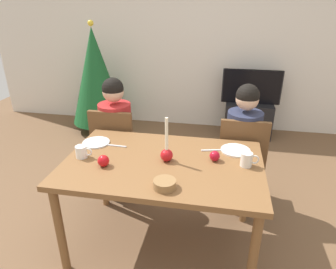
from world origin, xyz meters
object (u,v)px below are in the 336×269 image
at_px(mug_right, 247,160).
at_px(apple_near_candle, 103,161).
at_px(chair_right, 241,158).
at_px(tv, 252,87).
at_px(plate_right, 235,150).
at_px(apple_by_left_plate, 215,156).
at_px(candle_centerpiece, 167,152).
at_px(mug_left, 82,152).
at_px(plate_left, 96,142).
at_px(bowl_walnuts, 165,184).
at_px(chair_left, 116,147).
at_px(dining_table, 163,171).
at_px(person_left_child, 117,140).
at_px(person_right_child, 242,150).
at_px(christmas_tree, 96,76).
at_px(tv_stand, 248,119).

distance_m(mug_right, apple_near_candle, 0.98).
relative_size(chair_right, tv, 1.14).
bearing_deg(plate_right, tv, 82.97).
bearing_deg(mug_right, apple_by_left_plate, 171.03).
relative_size(candle_centerpiece, mug_left, 2.64).
height_order(plate_left, apple_by_left_plate, apple_by_left_plate).
bearing_deg(chair_right, bowl_walnuts, -118.89).
bearing_deg(candle_centerpiece, bowl_walnuts, -81.17).
distance_m(chair_left, apple_near_candle, 0.82).
distance_m(dining_table, plate_right, 0.58).
bearing_deg(dining_table, person_left_child, 132.26).
relative_size(person_right_child, candle_centerpiece, 3.57).
relative_size(person_left_child, christmas_tree, 0.76).
bearing_deg(chair_left, dining_table, -46.25).
distance_m(mug_right, bowl_walnuts, 0.62).
height_order(person_right_child, plate_left, person_right_child).
relative_size(tv, candle_centerpiece, 2.41).
bearing_deg(tv, person_right_child, -96.03).
bearing_deg(apple_by_left_plate, bowl_walnuts, -125.66).
distance_m(candle_centerpiece, apple_near_candle, 0.44).
bearing_deg(person_right_child, mug_left, -149.52).
height_order(plate_right, mug_right, mug_right).
bearing_deg(plate_right, bowl_walnuts, -127.05).
bearing_deg(mug_left, chair_left, 89.63).
bearing_deg(dining_table, person_right_child, 47.56).
height_order(chair_right, bowl_walnuts, chair_right).
relative_size(chair_left, person_right_child, 0.77).
distance_m(plate_right, mug_right, 0.23).
height_order(person_left_child, apple_near_candle, person_left_child).
height_order(christmas_tree, mug_left, christmas_tree).
bearing_deg(tv, mug_left, -119.81).
bearing_deg(apple_near_candle, christmas_tree, 114.15).
bearing_deg(mug_left, mug_right, 4.61).
relative_size(person_left_child, candle_centerpiece, 3.57).
bearing_deg(plate_left, person_right_child, 21.08).
distance_m(person_left_child, tv_stand, 2.16).
relative_size(plate_left, mug_right, 1.70).
relative_size(dining_table, bowl_walnuts, 9.98).
xyz_separation_m(chair_right, person_left_child, (-1.17, 0.03, 0.06)).
bearing_deg(person_right_child, candle_centerpiece, -131.82).
height_order(chair_left, mug_right, chair_left).
height_order(mug_right, apple_near_candle, mug_right).
bearing_deg(person_right_child, chair_right, -90.00).
distance_m(dining_table, bowl_walnuts, 0.34).
relative_size(tv_stand, apple_by_left_plate, 8.65).
relative_size(dining_table, mug_left, 11.25).
bearing_deg(tv_stand, apple_by_left_plate, -100.25).
distance_m(dining_table, candle_centerpiece, 0.15).
bearing_deg(plate_left, dining_table, -18.12).
bearing_deg(chair_left, christmas_tree, 118.43).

